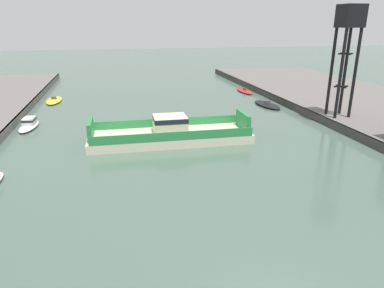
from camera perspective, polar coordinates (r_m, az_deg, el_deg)
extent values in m
cube|color=#4C4742|center=(47.24, 28.36, -0.40)|extent=(0.30, 140.00, 1.23)
cube|color=beige|center=(45.39, -3.55, 1.12)|extent=(20.78, 6.87, 1.10)
cube|color=#2D8947|center=(48.10, -4.12, 3.52)|extent=(19.84, 0.48, 1.10)
cube|color=#2D8947|center=(42.05, -2.96, 1.23)|extent=(19.84, 0.48, 1.10)
cube|color=beige|center=(44.90, -3.59, 3.16)|extent=(4.20, 3.65, 2.26)
cube|color=black|center=(44.69, -3.61, 4.13)|extent=(4.24, 3.69, 0.60)
cube|color=#2D8947|center=(47.22, 8.33, 3.76)|extent=(0.58, 4.56, 2.20)
cube|color=#2D8947|center=(44.70, -16.18, 2.31)|extent=(0.58, 4.56, 2.20)
ellipsoid|color=white|center=(56.30, -24.97, 2.63)|extent=(2.72, 6.71, 0.56)
cube|color=silver|center=(56.57, -24.93, 3.48)|extent=(1.70, 2.41, 0.91)
cube|color=black|center=(56.55, -24.95, 3.59)|extent=(1.75, 2.48, 0.27)
ellipsoid|color=yellow|center=(73.92, -21.52, 6.64)|extent=(2.77, 8.00, 0.46)
cube|color=#4C4C51|center=(73.83, -21.56, 7.00)|extent=(0.97, 0.40, 0.50)
ellipsoid|color=black|center=(66.34, 12.11, 6.27)|extent=(3.66, 8.08, 0.53)
cube|color=#4C4C51|center=(66.23, 12.14, 6.71)|extent=(1.02, 0.51, 0.50)
ellipsoid|color=red|center=(79.09, 8.56, 8.50)|extent=(2.36, 7.48, 0.47)
cube|color=#4C4C51|center=(79.00, 8.57, 8.84)|extent=(0.75, 0.43, 0.50)
cylinder|color=black|center=(56.73, 21.67, 10.74)|extent=(0.44, 0.44, 12.66)
cylinder|color=black|center=(58.04, 23.59, 10.66)|extent=(0.44, 0.44, 12.66)
cylinder|color=black|center=(54.86, 23.00, 10.33)|extent=(0.44, 0.44, 12.66)
cylinder|color=black|center=(56.21, 24.95, 10.25)|extent=(0.44, 0.44, 12.66)
cube|color=black|center=(56.72, 23.05, 8.61)|extent=(2.30, 0.20, 0.20)
cube|color=black|center=(56.72, 23.05, 8.61)|extent=(0.20, 2.30, 0.20)
cube|color=black|center=(56.17, 23.68, 13.29)|extent=(2.30, 0.20, 0.20)
cube|color=black|center=(56.17, 23.68, 13.29)|extent=(0.20, 2.30, 0.20)
cube|color=black|center=(56.02, 24.41, 18.44)|extent=(2.99, 2.99, 3.08)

